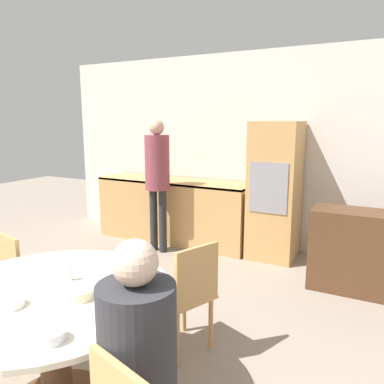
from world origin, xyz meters
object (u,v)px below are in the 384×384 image
(oven_unit, at_px, (275,191))
(person_seated, at_px, (135,362))
(dining_table, at_px, (53,326))
(bowl_far, at_px, (80,294))
(person_standing, at_px, (157,171))
(chair_far_right, at_px, (188,292))
(sideboard, at_px, (374,254))
(bowl_centre, at_px, (10,304))
(bowl_near, at_px, (50,336))
(cup, at_px, (147,305))

(oven_unit, height_order, person_seated, oven_unit)
(dining_table, relative_size, bowl_far, 9.94)
(dining_table, distance_m, person_standing, 2.85)
(person_seated, bearing_deg, bowl_far, 154.80)
(oven_unit, height_order, chair_far_right, oven_unit)
(dining_table, height_order, bowl_far, bowl_far)
(oven_unit, bearing_deg, sideboard, -25.37)
(bowl_centre, relative_size, bowl_far, 1.08)
(bowl_near, relative_size, bowl_far, 0.95)
(bowl_far, bearing_deg, dining_table, -176.82)
(oven_unit, height_order, sideboard, oven_unit)
(oven_unit, distance_m, person_standing, 1.51)
(bowl_near, distance_m, bowl_centre, 0.45)
(dining_table, bearing_deg, chair_far_right, 62.99)
(oven_unit, bearing_deg, dining_table, -97.75)
(dining_table, xyz_separation_m, cup, (0.64, 0.05, 0.26))
(person_seated, xyz_separation_m, cup, (-0.14, 0.30, 0.08))
(oven_unit, xyz_separation_m, person_seated, (0.35, -3.38, -0.13))
(bowl_centre, bearing_deg, bowl_near, -15.43)
(chair_far_right, distance_m, bowl_centre, 1.22)
(sideboard, height_order, cup, cup)
(sideboard, xyz_separation_m, cup, (-0.96, -2.53, 0.39))
(person_standing, bearing_deg, oven_unit, 19.82)
(bowl_centre, bearing_deg, sideboard, 59.71)
(oven_unit, distance_m, chair_far_right, 2.31)
(bowl_far, bearing_deg, cup, 5.18)
(oven_unit, distance_m, bowl_centre, 3.39)
(sideboard, height_order, person_seated, person_seated)
(dining_table, height_order, person_standing, person_standing)
(dining_table, bearing_deg, bowl_near, -41.46)
(oven_unit, bearing_deg, bowl_far, -93.82)
(sideboard, bearing_deg, dining_table, -121.73)
(chair_far_right, distance_m, bowl_near, 1.24)
(dining_table, xyz_separation_m, chair_far_right, (0.43, 0.85, -0.06))
(dining_table, xyz_separation_m, person_standing, (-0.97, 2.63, 0.54))
(cup, distance_m, bowl_near, 0.47)
(person_seated, distance_m, bowl_near, 0.40)
(chair_far_right, height_order, cup, same)
(sideboard, distance_m, dining_table, 3.03)
(dining_table, bearing_deg, person_standing, 110.35)
(oven_unit, distance_m, bowl_near, 3.48)
(oven_unit, xyz_separation_m, person_standing, (-1.40, -0.50, 0.23))
(person_seated, bearing_deg, sideboard, 73.90)
(person_standing, distance_m, bowl_near, 3.28)
(cup, bearing_deg, person_standing, 121.99)
(person_standing, distance_m, bowl_far, 2.89)
(chair_far_right, relative_size, person_standing, 0.50)
(oven_unit, distance_m, bowl_far, 3.13)
(dining_table, xyz_separation_m, bowl_far, (0.22, 0.01, 0.24))
(sideboard, height_order, dining_table, sideboard)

